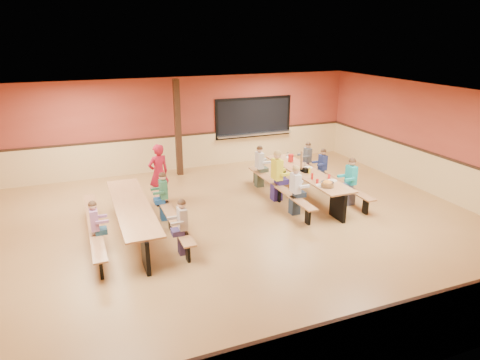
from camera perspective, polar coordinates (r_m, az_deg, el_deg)
name	(u,v)px	position (r m, az deg, el deg)	size (l,w,h in m)	color
ground	(235,229)	(10.00, -0.68, -6.49)	(12.00, 12.00, 0.00)	#9C6D3B
room_envelope	(235,201)	(9.72, -0.70, -2.81)	(12.04, 10.04, 3.02)	#983C2C
kitchen_pass_through	(254,119)	(14.86, 1.84, 8.13)	(2.78, 0.28, 1.38)	black
structural_post	(178,128)	(13.47, -8.27, 6.84)	(0.18, 0.18, 3.00)	black
cafeteria_table_main	(306,179)	(11.79, 8.80, 0.11)	(1.91, 3.70, 0.74)	#A66D41
cafeteria_table_second	(133,214)	(9.75, -14.12, -4.39)	(1.91, 3.70, 0.74)	#A66D41
seated_child_white_left	(295,190)	(10.64, 7.37, -1.39)	(0.38, 0.31, 1.24)	silver
seated_adult_yellow	(277,176)	(11.47, 4.94, 0.55)	(0.44, 0.36, 1.36)	yellow
seated_child_grey_left	(259,167)	(12.48, 2.60, 1.79)	(0.37, 0.30, 1.22)	silver
seated_child_teal_right	(351,182)	(11.51, 14.53, -0.23)	(0.39, 0.32, 1.25)	teal
seated_child_navy_right	(322,169)	(12.59, 10.92, 1.48)	(0.34, 0.28, 1.16)	navy
seated_child_char_right	(307,161)	(13.29, 8.96, 2.52)	(0.34, 0.28, 1.15)	#464A4F
seated_child_purple_sec	(95,228)	(9.14, -18.75, -6.13)	(0.34, 0.28, 1.16)	#975E87
seated_child_green_sec	(164,197)	(10.40, -10.13, -2.21)	(0.36, 0.29, 1.18)	#2C6343
seated_child_tan_sec	(183,227)	(8.76, -7.64, -6.26)	(0.35, 0.29, 1.18)	#A39182
standing_woman	(159,173)	(11.51, -10.79, 0.91)	(0.58, 0.38, 1.58)	#A61328
punch_pitcher	(291,158)	(12.55, 6.79, 2.93)	(0.16, 0.16, 0.22)	red
chip_bowl	(327,184)	(10.64, 11.57, -0.52)	(0.32, 0.32, 0.15)	orange
napkin_dispenser	(306,170)	(11.63, 8.74, 1.30)	(0.10, 0.14, 0.13)	black
condiment_mustard	(310,171)	(11.55, 9.25, 1.25)	(0.06, 0.06, 0.17)	yellow
condiment_ketchup	(312,176)	(11.11, 9.60, 0.50)	(0.06, 0.06, 0.17)	#B2140F
table_paddle	(301,166)	(11.71, 8.17, 1.81)	(0.16, 0.16, 0.56)	black
place_settings	(307,170)	(11.70, 8.87, 1.36)	(0.65, 3.30, 0.11)	beige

